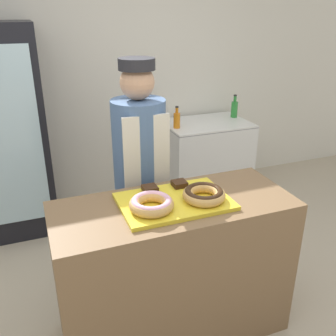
# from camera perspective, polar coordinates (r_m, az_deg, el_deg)

# --- Properties ---
(ground_plane) EXTENTS (14.00, 14.00, 0.00)m
(ground_plane) POSITION_cam_1_polar(r_m,az_deg,el_deg) (2.72, 0.82, -22.97)
(ground_plane) COLOR #B7A88E
(wall_back) EXTENTS (8.00, 0.06, 2.70)m
(wall_back) POSITION_cam_1_polar(r_m,az_deg,el_deg) (3.99, -10.87, 13.91)
(wall_back) COLOR silver
(wall_back) RESTS_ON ground_plane
(display_counter) EXTENTS (1.40, 0.58, 0.94)m
(display_counter) POSITION_cam_1_polar(r_m,az_deg,el_deg) (2.41, 0.89, -15.23)
(display_counter) COLOR brown
(display_counter) RESTS_ON ground_plane
(serving_tray) EXTENTS (0.62, 0.42, 0.02)m
(serving_tray) POSITION_cam_1_polar(r_m,az_deg,el_deg) (2.14, 0.97, -5.12)
(serving_tray) COLOR yellow
(serving_tray) RESTS_ON display_counter
(donut_light_glaze) EXTENTS (0.24, 0.24, 0.07)m
(donut_light_glaze) POSITION_cam_1_polar(r_m,az_deg,el_deg) (2.02, -2.53, -5.41)
(donut_light_glaze) COLOR tan
(donut_light_glaze) RESTS_ON serving_tray
(donut_chocolate_glaze) EXTENTS (0.24, 0.24, 0.07)m
(donut_chocolate_glaze) POSITION_cam_1_polar(r_m,az_deg,el_deg) (2.13, 5.50, -3.94)
(donut_chocolate_glaze) COLOR tan
(donut_chocolate_glaze) RESTS_ON serving_tray
(brownie_back_left) EXTENTS (0.08, 0.08, 0.03)m
(brownie_back_left) POSITION_cam_1_polar(r_m,az_deg,el_deg) (2.23, -2.77, -3.16)
(brownie_back_left) COLOR #382111
(brownie_back_left) RESTS_ON serving_tray
(brownie_back_right) EXTENTS (0.08, 0.08, 0.03)m
(brownie_back_right) POSITION_cam_1_polar(r_m,az_deg,el_deg) (2.29, 1.74, -2.41)
(brownie_back_right) COLOR #382111
(brownie_back_right) RESTS_ON serving_tray
(baker_person) EXTENTS (0.36, 0.36, 1.68)m
(baker_person) POSITION_cam_1_polar(r_m,az_deg,el_deg) (2.60, -4.22, -1.21)
(baker_person) COLOR #4C4C51
(baker_person) RESTS_ON ground_plane
(beverage_fridge) EXTENTS (0.64, 0.68, 1.87)m
(beverage_fridge) POSITION_cam_1_polar(r_m,az_deg,el_deg) (3.64, -23.09, 4.86)
(beverage_fridge) COLOR black
(beverage_fridge) RESTS_ON ground_plane
(chest_freezer) EXTENTS (0.91, 0.65, 0.83)m
(chest_freezer) POSITION_cam_1_polar(r_m,az_deg,el_deg) (4.22, 5.67, 1.56)
(chest_freezer) COLOR white
(chest_freezer) RESTS_ON ground_plane
(bottle_orange) EXTENTS (0.07, 0.07, 0.22)m
(bottle_orange) POSITION_cam_1_polar(r_m,az_deg,el_deg) (3.84, 1.35, 7.38)
(bottle_orange) COLOR orange
(bottle_orange) RESTS_ON chest_freezer
(bottle_green) EXTENTS (0.07, 0.07, 0.25)m
(bottle_green) POSITION_cam_1_polar(r_m,az_deg,el_deg) (4.30, 10.08, 8.90)
(bottle_green) COLOR #2D8C38
(bottle_green) RESTS_ON chest_freezer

